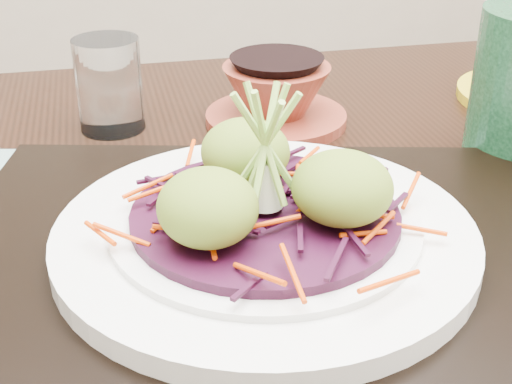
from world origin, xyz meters
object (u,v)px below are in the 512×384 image
object	(u,v)px
serving_tray	(265,258)
white_plate	(265,234)
dining_table	(220,362)
terracotta_bowl_set	(276,98)
water_glass	(109,85)

from	to	relation	value
serving_tray	white_plate	size ratio (longest dim) A/B	1.54
dining_table	white_plate	world-z (taller)	white_plate
terracotta_bowl_set	white_plate	bearing A→B (deg)	-109.85
water_glass	terracotta_bowl_set	bearing A→B (deg)	-11.71
serving_tray	white_plate	world-z (taller)	white_plate
serving_tray	white_plate	distance (m)	0.02
dining_table	water_glass	size ratio (longest dim) A/B	15.22
serving_tray	white_plate	bearing A→B (deg)	107.75
dining_table	serving_tray	xyz separation A→B (m)	(0.02, -0.04, 0.12)
serving_tray	dining_table	bearing A→B (deg)	134.54
water_glass	terracotta_bowl_set	xyz separation A→B (m)	(0.16, -0.03, -0.02)
serving_tray	terracotta_bowl_set	distance (m)	0.27
white_plate	terracotta_bowl_set	size ratio (longest dim) A/B	1.50
dining_table	water_glass	xyz separation A→B (m)	(-0.04, 0.24, 0.15)
serving_tray	water_glass	xyz separation A→B (m)	(-0.07, 0.28, 0.03)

